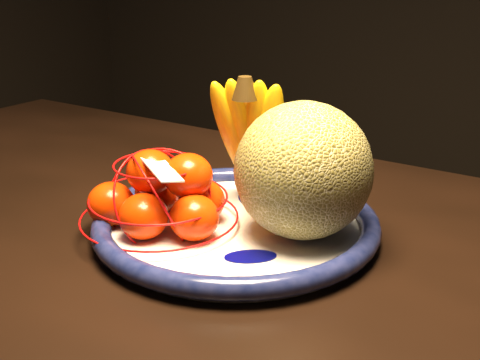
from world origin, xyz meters
The scene contains 6 objects.
dining_table centered at (0.11, -0.06, 0.65)m, with size 1.50×0.95×0.73m.
fruit_bowl centered at (0.24, -0.02, 0.74)m, with size 0.36×0.36×0.03m.
cantaloupe centered at (0.32, 0.00, 0.82)m, with size 0.16×0.16×0.16m, color olive.
banana_bunch centered at (0.21, 0.06, 0.84)m, with size 0.12×0.12×0.19m.
mandarin_bag centered at (0.16, -0.07, 0.78)m, with size 0.20×0.20×0.12m.
price_tag centered at (0.18, -0.09, 0.83)m, with size 0.07×0.03×0.00m, color white.
Camera 1 is at (0.59, -0.62, 1.05)m, focal length 45.00 mm.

